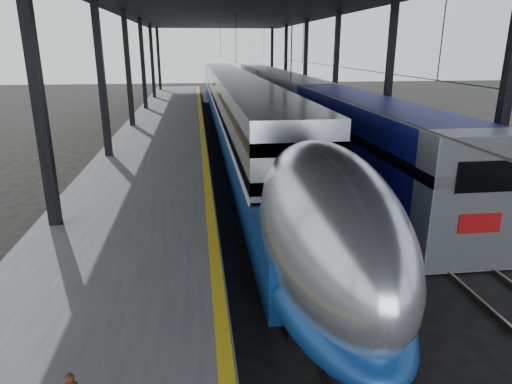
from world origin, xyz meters
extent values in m
plane|color=black|center=(0.00, 0.00, 0.00)|extent=(160.00, 160.00, 0.00)
cube|color=#4C4C4F|center=(-3.50, 20.00, 0.50)|extent=(6.00, 80.00, 1.00)
cube|color=gold|center=(-0.70, 20.00, 1.00)|extent=(0.30, 80.00, 0.01)
cube|color=slate|center=(1.28, 20.00, 0.08)|extent=(0.08, 80.00, 0.16)
cube|color=slate|center=(2.72, 20.00, 0.08)|extent=(0.08, 80.00, 0.16)
cube|color=slate|center=(6.28, 20.00, 0.08)|extent=(0.08, 80.00, 0.16)
cube|color=slate|center=(7.72, 20.00, 0.08)|extent=(0.08, 80.00, 0.16)
cube|color=black|center=(-5.80, 5.00, 4.50)|extent=(0.35, 0.35, 9.00)
cube|color=black|center=(9.60, 5.00, 4.50)|extent=(0.35, 0.35, 9.00)
cube|color=black|center=(-5.80, 15.00, 4.50)|extent=(0.35, 0.35, 9.00)
cube|color=black|center=(9.60, 15.00, 4.50)|extent=(0.35, 0.35, 9.00)
cube|color=black|center=(-5.80, 25.00, 4.50)|extent=(0.35, 0.35, 9.00)
cube|color=black|center=(9.60, 25.00, 4.50)|extent=(0.35, 0.35, 9.00)
cube|color=black|center=(-5.80, 35.00, 4.50)|extent=(0.35, 0.35, 9.00)
cube|color=black|center=(9.60, 35.00, 4.50)|extent=(0.35, 0.35, 9.00)
cube|color=black|center=(-5.80, 45.00, 4.50)|extent=(0.35, 0.35, 9.00)
cube|color=black|center=(9.60, 45.00, 4.50)|extent=(0.35, 0.35, 9.00)
cube|color=black|center=(-5.80, 55.00, 4.50)|extent=(0.35, 0.35, 9.00)
cube|color=black|center=(9.60, 55.00, 4.50)|extent=(0.35, 0.35, 9.00)
cube|color=black|center=(1.90, 20.00, 9.25)|extent=(18.00, 75.00, 0.45)
cylinder|color=slate|center=(2.00, 20.00, 5.50)|extent=(0.03, 74.00, 0.03)
cylinder|color=slate|center=(7.00, 20.00, 5.50)|extent=(0.03, 74.00, 0.03)
cube|color=silver|center=(2.00, 31.84, 2.42)|extent=(3.05, 57.00, 4.20)
cube|color=navy|center=(2.00, 30.34, 1.10)|extent=(3.13, 62.00, 1.63)
cube|color=silver|center=(2.00, 31.84, 1.94)|extent=(3.15, 57.00, 0.11)
cube|color=black|center=(2.00, 31.84, 3.62)|extent=(3.09, 57.00, 0.44)
cube|color=black|center=(2.00, 31.84, 2.42)|extent=(3.09, 57.00, 0.44)
ellipsoid|color=silver|center=(2.00, 0.34, 2.26)|extent=(3.05, 8.40, 4.20)
ellipsoid|color=navy|center=(2.00, 0.34, 1.05)|extent=(3.13, 8.40, 1.79)
ellipsoid|color=black|center=(2.00, -2.26, 3.10)|extent=(1.58, 2.20, 0.95)
cube|color=black|center=(2.00, 0.34, 0.20)|extent=(2.31, 2.60, 0.40)
cube|color=black|center=(2.00, 22.34, 0.20)|extent=(2.31, 2.60, 0.40)
cube|color=navy|center=(7.00, 10.65, 2.16)|extent=(3.03, 18.00, 4.11)
cube|color=#919499|center=(7.00, 2.25, 2.16)|extent=(3.08, 1.20, 4.16)
cube|color=black|center=(7.00, 1.63, 3.08)|extent=(1.84, 0.06, 0.92)
cube|color=#AF0D0E|center=(7.00, 1.63, 1.68)|extent=(1.30, 0.06, 0.59)
cube|color=#919499|center=(7.00, 29.65, 2.16)|extent=(3.03, 18.00, 4.11)
cube|color=#919499|center=(7.00, 48.65, 2.16)|extent=(3.03, 18.00, 4.11)
cube|color=black|center=(7.00, 4.65, 0.18)|extent=(2.38, 2.40, 0.36)
cube|color=black|center=(7.00, 26.65, 0.18)|extent=(2.38, 2.40, 0.36)
camera|label=1|loc=(-1.05, -9.78, 6.57)|focal=32.00mm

